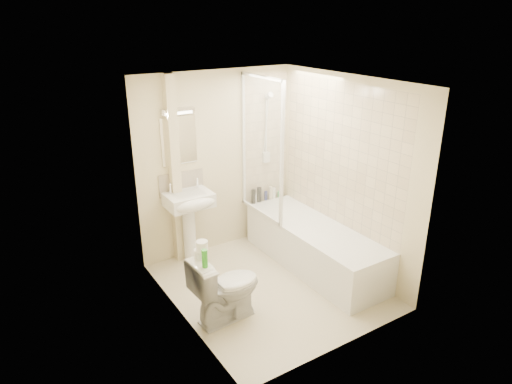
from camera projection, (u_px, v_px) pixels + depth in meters
floor at (269, 286)px, 5.44m from camera, size 2.50×2.50×0.00m
wall_back at (217, 163)px, 5.98m from camera, size 2.20×0.02×2.40m
wall_left at (177, 214)px, 4.45m from camera, size 0.02×2.50×2.40m
wall_right at (345, 175)px, 5.55m from camera, size 0.02×2.50×2.40m
ceiling at (272, 81)px, 4.57m from camera, size 2.20×2.50×0.02m
tile_back at (265, 139)px, 6.27m from camera, size 0.70×0.01×1.75m
tile_right at (340, 155)px, 5.54m from camera, size 0.01×2.10×1.75m
pipe_boxing at (175, 173)px, 5.63m from camera, size 0.12×0.12×2.40m
splashback at (181, 183)px, 5.78m from camera, size 0.60×0.02×0.30m
mirror at (179, 141)px, 5.58m from camera, size 0.46×0.01×0.60m
strip_light at (178, 111)px, 5.42m from camera, size 0.42×0.07×0.07m
bathtub at (314, 245)px, 5.78m from camera, size 0.70×2.10×0.55m
shower_screen at (261, 148)px, 5.74m from camera, size 0.04×0.92×1.80m
shower_fixture at (267, 131)px, 6.19m from camera, size 0.10×0.16×0.99m
pedestal_sink at (190, 208)px, 5.70m from camera, size 0.56×0.51×1.09m
bottle_black_a at (254, 196)px, 6.37m from camera, size 0.06×0.06×0.20m
bottle_white_a at (255, 198)px, 6.39m from camera, size 0.05×0.05×0.13m
bottle_black_b at (259, 195)px, 6.41m from camera, size 0.07×0.07×0.21m
bottle_blue at (266, 196)px, 6.48m from camera, size 0.05×0.05×0.13m
bottle_cream at (271, 193)px, 6.52m from camera, size 0.05×0.05×0.19m
bottle_white_b at (274, 193)px, 6.55m from camera, size 0.06×0.06×0.15m
bottle_green at (280, 194)px, 6.62m from camera, size 0.06×0.06×0.08m
toilet at (226, 287)px, 4.74m from camera, size 0.51×0.79×0.75m
toilet_roll_lower at (200, 254)px, 4.55m from camera, size 0.12×0.12×0.09m
toilet_roll_upper at (202, 246)px, 4.49m from camera, size 0.12×0.12×0.10m
green_bottle at (205, 258)px, 4.36m from camera, size 0.06×0.06×0.19m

